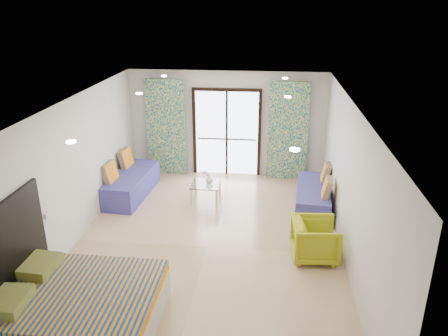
# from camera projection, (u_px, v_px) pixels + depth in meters

# --- Properties ---
(floor) EXTENTS (5.00, 7.50, 0.01)m
(floor) POSITION_uv_depth(u_px,v_px,m) (207.00, 247.00, 8.20)
(floor) COLOR tan
(floor) RESTS_ON ground
(ceiling) EXTENTS (5.00, 7.50, 0.01)m
(ceiling) POSITION_uv_depth(u_px,v_px,m) (204.00, 106.00, 7.21)
(ceiling) COLOR silver
(ceiling) RESTS_ON ground
(wall_back) EXTENTS (5.00, 0.01, 2.70)m
(wall_back) POSITION_uv_depth(u_px,v_px,m) (227.00, 124.00, 11.18)
(wall_back) COLOR silver
(wall_back) RESTS_ON ground
(wall_front) EXTENTS (5.00, 0.01, 2.70)m
(wall_front) POSITION_uv_depth(u_px,v_px,m) (149.00, 331.00, 4.23)
(wall_front) COLOR silver
(wall_front) RESTS_ON ground
(wall_left) EXTENTS (0.01, 7.50, 2.70)m
(wall_left) POSITION_uv_depth(u_px,v_px,m) (70.00, 175.00, 7.95)
(wall_left) COLOR silver
(wall_left) RESTS_ON ground
(wall_right) EXTENTS (0.01, 7.50, 2.70)m
(wall_right) POSITION_uv_depth(u_px,v_px,m) (350.00, 187.00, 7.45)
(wall_right) COLOR silver
(wall_right) RESTS_ON ground
(balcony_door) EXTENTS (1.76, 0.08, 2.28)m
(balcony_door) POSITION_uv_depth(u_px,v_px,m) (227.00, 128.00, 11.18)
(balcony_door) COLOR black
(balcony_door) RESTS_ON floor
(balcony_rail) EXTENTS (1.52, 0.03, 0.04)m
(balcony_rail) POSITION_uv_depth(u_px,v_px,m) (227.00, 139.00, 11.30)
(balcony_rail) COLOR #595451
(balcony_rail) RESTS_ON balcony_door
(curtain_left) EXTENTS (1.00, 0.10, 2.50)m
(curtain_left) POSITION_uv_depth(u_px,v_px,m) (166.00, 128.00, 11.20)
(curtain_left) COLOR silver
(curtain_left) RESTS_ON floor
(curtain_right) EXTENTS (1.00, 0.10, 2.50)m
(curtain_right) POSITION_uv_depth(u_px,v_px,m) (288.00, 132.00, 10.89)
(curtain_right) COLOR silver
(curtain_right) RESTS_ON floor
(downlight_a) EXTENTS (0.12, 0.12, 0.02)m
(downlight_a) POSITION_uv_depth(u_px,v_px,m) (71.00, 142.00, 5.51)
(downlight_a) COLOR #FFE0B2
(downlight_a) RESTS_ON ceiling
(downlight_b) EXTENTS (0.12, 0.12, 0.02)m
(downlight_b) POSITION_uv_depth(u_px,v_px,m) (295.00, 150.00, 5.23)
(downlight_b) COLOR #FFE0B2
(downlight_b) RESTS_ON ceiling
(downlight_c) EXTENTS (0.12, 0.12, 0.02)m
(downlight_c) POSITION_uv_depth(u_px,v_px,m) (139.00, 93.00, 8.29)
(downlight_c) COLOR #FFE0B2
(downlight_c) RESTS_ON ceiling
(downlight_d) EXTENTS (0.12, 0.12, 0.02)m
(downlight_d) POSITION_uv_depth(u_px,v_px,m) (288.00, 97.00, 8.01)
(downlight_d) COLOR #FFE0B2
(downlight_d) RESTS_ON ceiling
(downlight_e) EXTENTS (0.12, 0.12, 0.02)m
(downlight_e) POSITION_uv_depth(u_px,v_px,m) (164.00, 76.00, 10.14)
(downlight_e) COLOR #FFE0B2
(downlight_e) RESTS_ON ceiling
(downlight_f) EXTENTS (0.12, 0.12, 0.02)m
(downlight_f) POSITION_uv_depth(u_px,v_px,m) (285.00, 78.00, 9.86)
(downlight_f) COLOR #FFE0B2
(downlight_f) RESTS_ON ceiling
(headboard) EXTENTS (0.06, 2.10, 1.50)m
(headboard) POSITION_uv_depth(u_px,v_px,m) (4.00, 258.00, 5.96)
(headboard) COLOR black
(headboard) RESTS_ON floor
(switch_plate) EXTENTS (0.02, 0.10, 0.10)m
(switch_plate) POSITION_uv_depth(u_px,v_px,m) (47.00, 216.00, 7.12)
(switch_plate) COLOR silver
(switch_plate) RESTS_ON wall_left
(bed) EXTENTS (2.16, 1.76, 0.75)m
(bed) POSITION_uv_depth(u_px,v_px,m) (79.00, 307.00, 6.13)
(bed) COLOR silver
(bed) RESTS_ON floor
(daybed_left) EXTENTS (0.91, 2.04, 0.98)m
(daybed_left) POSITION_uv_depth(u_px,v_px,m) (130.00, 183.00, 10.23)
(daybed_left) COLOR #413E95
(daybed_left) RESTS_ON floor
(daybed_right) EXTENTS (0.86, 1.90, 0.91)m
(daybed_right) POSITION_uv_depth(u_px,v_px,m) (314.00, 197.00, 9.60)
(daybed_right) COLOR #413E95
(daybed_right) RESTS_ON floor
(coffee_table) EXTENTS (0.66, 0.66, 0.76)m
(coffee_table) POSITION_uv_depth(u_px,v_px,m) (206.00, 186.00, 9.91)
(coffee_table) COLOR silver
(coffee_table) RESTS_ON floor
(vase) EXTENTS (0.20, 0.21, 0.18)m
(vase) POSITION_uv_depth(u_px,v_px,m) (209.00, 180.00, 9.88)
(vase) COLOR white
(vase) RESTS_ON coffee_table
(armchair) EXTENTS (0.78, 0.83, 0.80)m
(armchair) POSITION_uv_depth(u_px,v_px,m) (315.00, 238.00, 7.72)
(armchair) COLOR #A8AE16
(armchair) RESTS_ON floor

